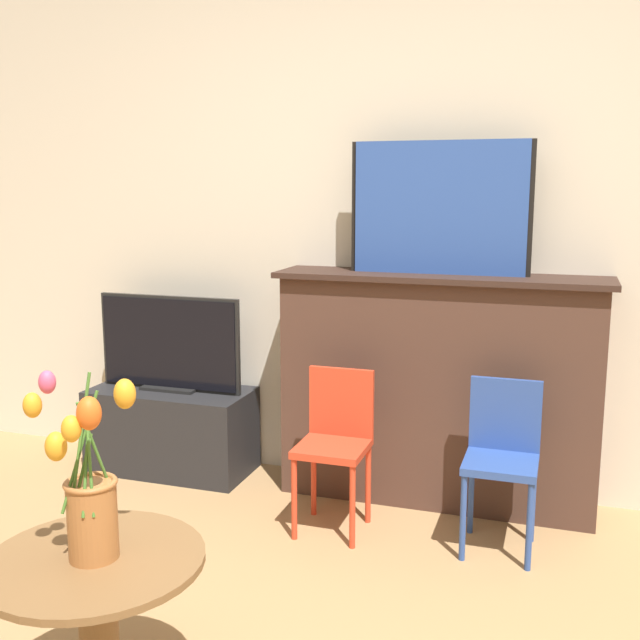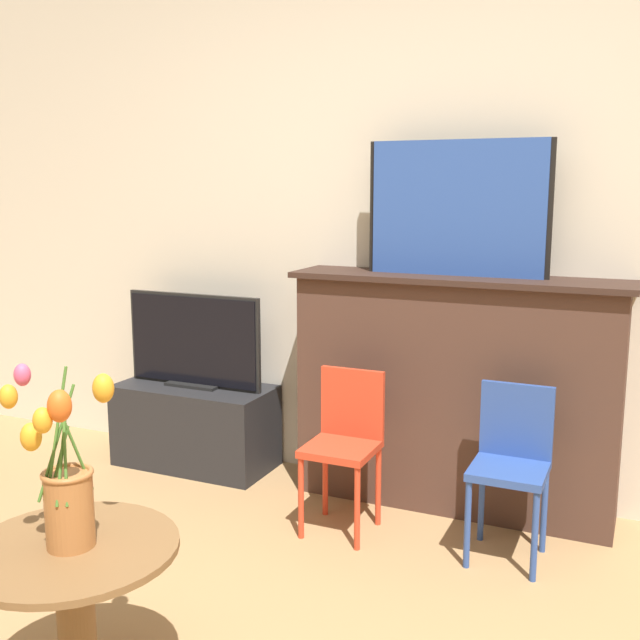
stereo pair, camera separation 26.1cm
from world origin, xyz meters
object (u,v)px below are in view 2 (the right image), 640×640
object	(u,v)px
tv_monitor	(194,342)
vase_tulips	(66,483)
chair_blue	(512,458)
painting	(457,208)
chair_red	(345,438)

from	to	relation	value
tv_monitor	vase_tulips	bearing A→B (deg)	-66.47
chair_blue	painting	bearing A→B (deg)	131.70
chair_blue	tv_monitor	bearing A→B (deg)	169.11
painting	chair_blue	world-z (taller)	painting
chair_blue	vase_tulips	xyz separation A→B (m)	(-0.90, -1.38, 0.27)
tv_monitor	chair_red	world-z (taller)	tv_monitor
tv_monitor	chair_red	xyz separation A→B (m)	(0.97, -0.35, -0.25)
painting	vase_tulips	world-z (taller)	painting
chair_red	tv_monitor	bearing A→B (deg)	159.91
tv_monitor	chair_red	distance (m)	1.06
painting	tv_monitor	world-z (taller)	painting
tv_monitor	chair_red	bearing A→B (deg)	-20.09
painting	tv_monitor	size ratio (longest dim) A/B	1.05
painting	tv_monitor	distance (m)	1.47
painting	chair_blue	distance (m)	1.06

